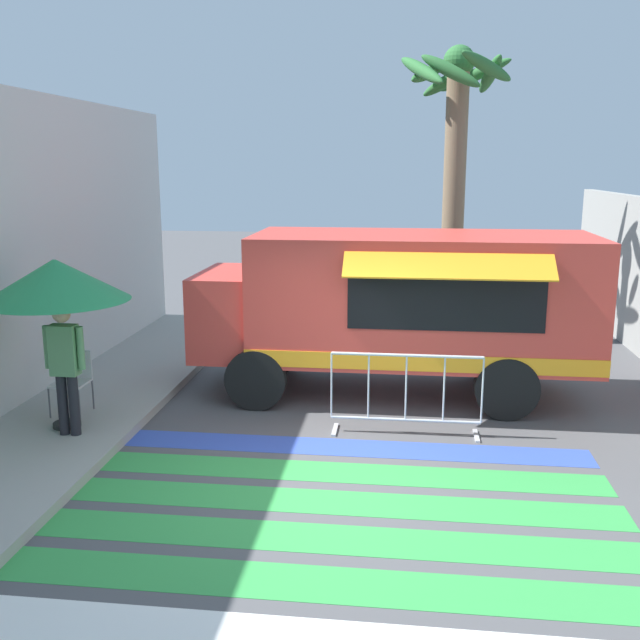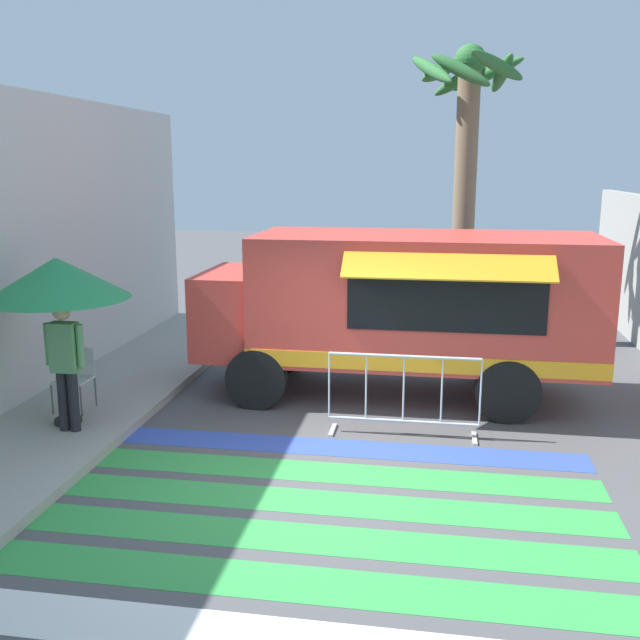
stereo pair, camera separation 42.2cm
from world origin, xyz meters
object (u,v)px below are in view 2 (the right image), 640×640
Objects in this scene: traffic_signal_pole at (607,19)px; barricade_front at (403,396)px; folding_chair at (76,373)px; vendor_person at (65,359)px; food_truck at (394,302)px; patio_umbrella at (57,279)px; palm_tree at (466,150)px.

traffic_signal_pole reaches higher than barricade_front.
folding_chair is 1.02m from vendor_person.
patio_umbrella is at bearing -151.33° from food_truck.
vendor_person is 8.55m from palm_tree.
folding_chair is 0.43× the size of barricade_front.
palm_tree is (5.32, 6.01, 1.71)m from patio_umbrella.
patio_umbrella is at bearing 172.08° from traffic_signal_pole.
food_truck reaches higher than vendor_person.
traffic_signal_pole is 7.86× the size of folding_chair.
food_truck is 6.97× the size of folding_chair.
vendor_person is at bearing -147.65° from food_truck.
food_truck is 2.67× the size of patio_umbrella.
traffic_signal_pole is 7.26m from vendor_person.
palm_tree is at bearing 73.34° from food_truck.
barricade_front is at bearing -81.67° from food_truck.
food_truck is 4.77m from folding_chair.
vendor_person is at bearing -129.40° from palm_tree.
vendor_person is (-6.17, 0.63, -3.78)m from traffic_signal_pole.
barricade_front is at bearing -15.96° from folding_chair.
traffic_signal_pole is 1.18× the size of palm_tree.
food_truck reaches higher than barricade_front.
traffic_signal_pole reaches higher than folding_chair.
palm_tree reaches higher than folding_chair.
folding_chair is at bearing 180.00° from barricade_front.
traffic_signal_pole is at bearing -56.23° from food_truck.
palm_tree is (5.15, 6.27, 2.71)m from vendor_person.
food_truck is at bearing 28.67° from patio_umbrella.
patio_umbrella is 1.04m from vendor_person.
patio_umbrella reaches higher than barricade_front.
food_truck is 1.97m from barricade_front.
patio_umbrella is 1.57m from folding_chair.
patio_umbrella is at bearing -90.48° from folding_chair.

